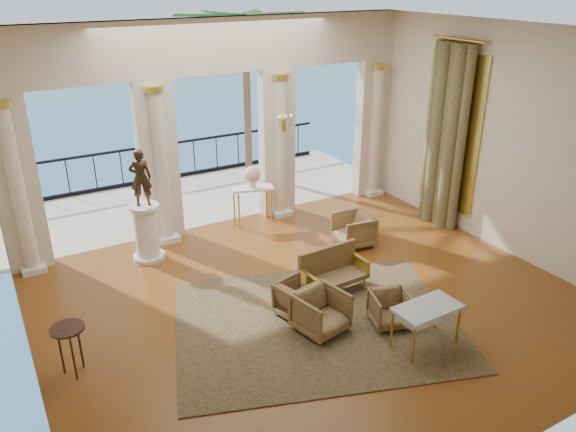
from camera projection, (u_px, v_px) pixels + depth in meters
floor at (314, 302)px, 9.84m from camera, size 9.00×9.00×0.00m
room_walls at (360, 163)px, 7.80m from camera, size 9.00×9.00×9.00m
arcade at (219, 113)px, 11.84m from camera, size 9.00×0.56×4.50m
terrace at (193, 198)px, 14.46m from camera, size 10.00×3.60×0.10m
balustrade at (171, 164)px, 15.55m from camera, size 9.00×0.06×1.03m
palm_tree at (245, 24)px, 14.35m from camera, size 2.00×2.00×4.50m
sea at (12, 86)px, 59.88m from camera, size 160.00×160.00×0.00m
curtain at (445, 137)px, 12.18m from camera, size 0.33×1.40×4.09m
window_frame at (452, 132)px, 12.23m from camera, size 0.04×1.60×3.40m
wall_sconce at (284, 124)px, 12.37m from camera, size 0.30×0.11×0.33m
rug at (316, 323)px, 9.25m from camera, size 5.43×4.80×0.02m
armchair_a at (321, 310)px, 8.93m from camera, size 0.86×0.82×0.75m
armchair_b at (390, 308)px, 9.12m from camera, size 0.75×0.73×0.62m
armchair_c at (354, 228)px, 11.76m from camera, size 0.78×0.82×0.75m
armchair_d at (299, 298)px, 9.35m from camera, size 0.76×0.79×0.68m
settee at (332, 271)px, 10.05m from camera, size 1.25×0.58×0.81m
game_table at (427, 311)px, 8.46m from camera, size 1.04×0.59×0.70m
pedestal at (147, 233)px, 11.12m from camera, size 0.64×0.64×1.17m
statue at (140, 178)px, 10.65m from camera, size 0.47×0.38×1.13m
console_table at (253, 194)px, 12.64m from camera, size 0.99×0.61×0.88m
urn at (252, 175)px, 12.47m from camera, size 0.37×0.37×0.49m
side_table at (68, 334)px, 7.85m from camera, size 0.48×0.48×0.78m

